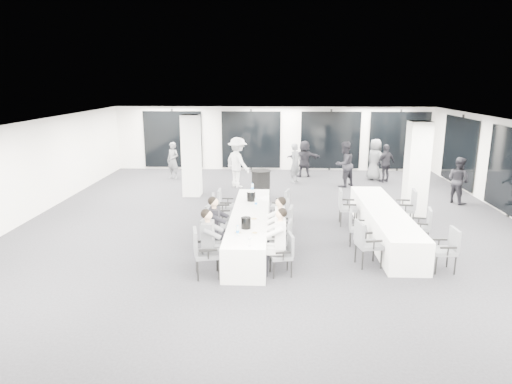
{
  "coord_description": "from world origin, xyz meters",
  "views": [
    {
      "loc": [
        0.09,
        -12.21,
        3.94
      ],
      "look_at": [
        -0.43,
        -0.2,
        0.97
      ],
      "focal_mm": 32.0,
      "sensor_mm": 36.0,
      "label": 1
    }
  ],
  "objects_px": {
    "chair_main_right_near": "(285,252)",
    "standing_guest_b": "(344,161)",
    "chair_main_left_near": "(203,250)",
    "chair_side_left_mid": "(355,225)",
    "chair_main_left_mid": "(215,222)",
    "chair_side_left_far": "(345,205)",
    "standing_guest_e": "(375,157)",
    "ice_bucket_near": "(246,223)",
    "banquet_table_side": "(384,223)",
    "chair_side_left_near": "(365,241)",
    "standing_guest_h": "(459,177)",
    "standing_guest_a": "(295,160)",
    "cocktail_table": "(261,184)",
    "standing_guest_d": "(386,161)",
    "chair_main_right_second": "(284,237)",
    "standing_guest_f": "(304,156)",
    "banquet_table_main": "(250,227)",
    "chair_main_right_mid": "(284,225)",
    "standing_guest_c": "(238,159)",
    "chair_main_left_fourth": "(219,211)",
    "chair_main_left_far": "(224,203)",
    "chair_side_right_far": "(408,206)",
    "chair_side_right_mid": "(423,224)",
    "chair_main_left_second": "(210,236)",
    "standing_guest_g": "(173,158)",
    "chair_main_right_far": "(282,204)",
    "ice_bucket_far": "(251,196)",
    "chair_side_right_near": "(447,247)"
  },
  "relations": [
    {
      "from": "banquet_table_side",
      "to": "chair_side_left_near",
      "type": "height_order",
      "value": "chair_side_left_near"
    },
    {
      "from": "chair_main_left_second",
      "to": "chair_main_right_near",
      "type": "distance_m",
      "value": 1.86
    },
    {
      "from": "chair_main_left_far",
      "to": "standing_guest_h",
      "type": "height_order",
      "value": "standing_guest_h"
    },
    {
      "from": "chair_side_right_near",
      "to": "standing_guest_a",
      "type": "height_order",
      "value": "standing_guest_a"
    },
    {
      "from": "standing_guest_d",
      "to": "ice_bucket_near",
      "type": "bearing_deg",
      "value": 26.34
    },
    {
      "from": "banquet_table_side",
      "to": "chair_main_left_mid",
      "type": "distance_m",
      "value": 4.3
    },
    {
      "from": "chair_side_left_mid",
      "to": "chair_main_left_mid",
      "type": "bearing_deg",
      "value": -80.96
    },
    {
      "from": "chair_main_left_mid",
      "to": "standing_guest_c",
      "type": "bearing_deg",
      "value": -167.4
    },
    {
      "from": "standing_guest_d",
      "to": "standing_guest_f",
      "type": "distance_m",
      "value": 3.26
    },
    {
      "from": "chair_side_left_near",
      "to": "standing_guest_g",
      "type": "distance_m",
      "value": 10.67
    },
    {
      "from": "banquet_table_main",
      "to": "chair_main_right_mid",
      "type": "xyz_separation_m",
      "value": [
        0.84,
        -0.46,
        0.22
      ]
    },
    {
      "from": "chair_main_left_fourth",
      "to": "standing_guest_c",
      "type": "bearing_deg",
      "value": 171.55
    },
    {
      "from": "chair_side_left_far",
      "to": "standing_guest_e",
      "type": "relative_size",
      "value": 0.53
    },
    {
      "from": "standing_guest_c",
      "to": "chair_main_left_fourth",
      "type": "bearing_deg",
      "value": 136.95
    },
    {
      "from": "chair_side_right_far",
      "to": "standing_guest_f",
      "type": "bearing_deg",
      "value": 27.27
    },
    {
      "from": "chair_main_left_mid",
      "to": "chair_main_right_far",
      "type": "bearing_deg",
      "value": 151.44
    },
    {
      "from": "banquet_table_side",
      "to": "chair_side_left_mid",
      "type": "bearing_deg",
      "value": -144.03
    },
    {
      "from": "chair_main_left_near",
      "to": "chair_side_left_mid",
      "type": "relative_size",
      "value": 1.18
    },
    {
      "from": "ice_bucket_near",
      "to": "banquet_table_side",
      "type": "bearing_deg",
      "value": 26.5
    },
    {
      "from": "standing_guest_c",
      "to": "chair_side_left_far",
      "type": "bearing_deg",
      "value": 174.25
    },
    {
      "from": "standing_guest_h",
      "to": "ice_bucket_near",
      "type": "relative_size",
      "value": 6.9
    },
    {
      "from": "standing_guest_a",
      "to": "cocktail_table",
      "type": "bearing_deg",
      "value": -170.6
    },
    {
      "from": "chair_main_left_fourth",
      "to": "chair_main_left_second",
      "type": "bearing_deg",
      "value": -7.56
    },
    {
      "from": "standing_guest_e",
      "to": "standing_guest_f",
      "type": "xyz_separation_m",
      "value": [
        -2.79,
        0.5,
        -0.08
      ]
    },
    {
      "from": "chair_side_left_mid",
      "to": "standing_guest_f",
      "type": "distance_m",
      "value": 8.11
    },
    {
      "from": "chair_main_right_far",
      "to": "chair_main_left_fourth",
      "type": "bearing_deg",
      "value": 134.96
    },
    {
      "from": "chair_main_right_near",
      "to": "chair_side_left_mid",
      "type": "bearing_deg",
      "value": -55.0
    },
    {
      "from": "chair_main_left_second",
      "to": "chair_side_left_mid",
      "type": "bearing_deg",
      "value": 118.92
    },
    {
      "from": "chair_main_left_near",
      "to": "chair_main_right_second",
      "type": "relative_size",
      "value": 1.13
    },
    {
      "from": "standing_guest_g",
      "to": "chair_side_right_near",
      "type": "bearing_deg",
      "value": -20.32
    },
    {
      "from": "chair_main_right_mid",
      "to": "standing_guest_e",
      "type": "height_order",
      "value": "standing_guest_e"
    },
    {
      "from": "chair_side_left_mid",
      "to": "standing_guest_h",
      "type": "distance_m",
      "value": 5.73
    },
    {
      "from": "chair_main_right_near",
      "to": "standing_guest_b",
      "type": "xyz_separation_m",
      "value": [
        2.38,
        8.15,
        0.47
      ]
    },
    {
      "from": "standing_guest_e",
      "to": "ice_bucket_near",
      "type": "xyz_separation_m",
      "value": [
        -4.62,
        -8.67,
        -0.06
      ]
    },
    {
      "from": "chair_side_left_near",
      "to": "standing_guest_h",
      "type": "relative_size",
      "value": 0.58
    },
    {
      "from": "banquet_table_side",
      "to": "chair_side_right_far",
      "type": "relative_size",
      "value": 4.79
    },
    {
      "from": "ice_bucket_near",
      "to": "chair_main_right_second",
      "type": "bearing_deg",
      "value": 8.63
    },
    {
      "from": "banquet_table_side",
      "to": "standing_guest_d",
      "type": "bearing_deg",
      "value": 76.76
    },
    {
      "from": "chair_side_right_near",
      "to": "standing_guest_h",
      "type": "distance_m",
      "value": 6.07
    },
    {
      "from": "banquet_table_main",
      "to": "ice_bucket_far",
      "type": "relative_size",
      "value": 18.89
    },
    {
      "from": "chair_main_left_fourth",
      "to": "ice_bucket_near",
      "type": "xyz_separation_m",
      "value": [
        0.83,
        -1.87,
        0.28
      ]
    },
    {
      "from": "chair_side_right_mid",
      "to": "standing_guest_e",
      "type": "xyz_separation_m",
      "value": [
        0.37,
        7.48,
        0.41
      ]
    },
    {
      "from": "chair_side_left_far",
      "to": "standing_guest_h",
      "type": "height_order",
      "value": "standing_guest_h"
    },
    {
      "from": "cocktail_table",
      "to": "chair_main_left_fourth",
      "type": "xyz_separation_m",
      "value": [
        -0.98,
        -3.56,
        0.09
      ]
    },
    {
      "from": "standing_guest_g",
      "to": "chair_main_left_fourth",
      "type": "bearing_deg",
      "value": -39.28
    },
    {
      "from": "chair_main_left_mid",
      "to": "standing_guest_b",
      "type": "height_order",
      "value": "standing_guest_b"
    },
    {
      "from": "chair_side_right_far",
      "to": "standing_guest_g",
      "type": "distance_m",
      "value": 9.79
    },
    {
      "from": "chair_main_left_mid",
      "to": "chair_side_left_far",
      "type": "xyz_separation_m",
      "value": [
        3.4,
        1.66,
        0.0
      ]
    },
    {
      "from": "standing_guest_g",
      "to": "standing_guest_c",
      "type": "bearing_deg",
      "value": 2.45
    },
    {
      "from": "chair_side_left_mid",
      "to": "chair_side_right_mid",
      "type": "height_order",
      "value": "chair_side_right_mid"
    }
  ]
}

